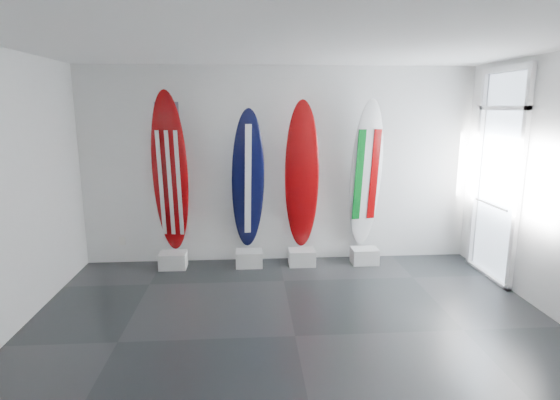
{
  "coord_description": "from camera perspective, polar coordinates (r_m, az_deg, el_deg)",
  "views": [
    {
      "loc": [
        -0.46,
        -4.33,
        2.39
      ],
      "look_at": [
        -0.06,
        1.4,
        1.19
      ],
      "focal_mm": 28.62,
      "sensor_mm": 36.0,
      "label": 1
    }
  ],
  "objects": [
    {
      "name": "floor",
      "position": [
        4.97,
        1.94,
        -16.99
      ],
      "size": [
        6.0,
        6.0,
        0.0
      ],
      "primitive_type": "plane",
      "color": "black",
      "rests_on": "ground"
    },
    {
      "name": "ceiling",
      "position": [
        4.4,
        2.23,
        19.76
      ],
      "size": [
        6.0,
        6.0,
        0.0
      ],
      "primitive_type": "plane",
      "rotation": [
        3.14,
        0.0,
        0.0
      ],
      "color": "white",
      "rests_on": "wall_back"
    },
    {
      "name": "wall_back",
      "position": [
        6.9,
        -0.1,
        4.38
      ],
      "size": [
        6.0,
        0.0,
        6.0
      ],
      "primitive_type": "plane",
      "rotation": [
        1.57,
        0.0,
        0.0
      ],
      "color": "white",
      "rests_on": "ground"
    },
    {
      "name": "wall_front",
      "position": [
        2.08,
        9.5,
        -13.63
      ],
      "size": [
        6.0,
        0.0,
        6.0
      ],
      "primitive_type": "plane",
      "rotation": [
        -1.57,
        0.0,
        0.0
      ],
      "color": "white",
      "rests_on": "ground"
    },
    {
      "name": "display_block_usa",
      "position": [
        6.99,
        -13.49,
        -7.5
      ],
      "size": [
        0.4,
        0.3,
        0.24
      ],
      "primitive_type": "cube",
      "color": "silver",
      "rests_on": "floor"
    },
    {
      "name": "surfboard_usa",
      "position": [
        6.78,
        -13.88,
        3.37
      ],
      "size": [
        0.58,
        0.33,
        2.4
      ],
      "primitive_type": "ellipsoid",
      "rotation": [
        0.07,
        0.0,
        -0.17
      ],
      "color": "#7A0406",
      "rests_on": "display_block_usa"
    },
    {
      "name": "display_block_navy",
      "position": [
        6.89,
        -3.96,
        -7.47
      ],
      "size": [
        0.4,
        0.3,
        0.24
      ],
      "primitive_type": "cube",
      "color": "silver",
      "rests_on": "floor"
    },
    {
      "name": "surfboard_navy",
      "position": [
        6.7,
        -4.1,
        2.47
      ],
      "size": [
        0.54,
        0.49,
        2.15
      ],
      "primitive_type": "ellipsoid",
      "rotation": [
        0.16,
        0.0,
        0.13
      ],
      "color": "black",
      "rests_on": "display_block_navy"
    },
    {
      "name": "display_block_swiss",
      "position": [
        6.94,
        2.81,
        -7.32
      ],
      "size": [
        0.4,
        0.3,
        0.24
      ],
      "primitive_type": "cube",
      "color": "silver",
      "rests_on": "floor"
    },
    {
      "name": "surfboard_swiss",
      "position": [
        6.73,
        2.81,
        3.07
      ],
      "size": [
        0.54,
        0.34,
        2.27
      ],
      "primitive_type": "ellipsoid",
      "rotation": [
        0.09,
        0.0,
        -0.1
      ],
      "color": "#7A0406",
      "rests_on": "display_block_swiss"
    },
    {
      "name": "display_block_italy",
      "position": [
        7.12,
        10.73,
        -7.03
      ],
      "size": [
        0.4,
        0.3,
        0.24
      ],
      "primitive_type": "cube",
      "color": "silver",
      "rests_on": "floor"
    },
    {
      "name": "surfboard_italy",
      "position": [
        6.92,
        10.92,
        3.14
      ],
      "size": [
        0.57,
        0.41,
        2.28
      ],
      "primitive_type": "ellipsoid",
      "rotation": [
        0.11,
        0.0,
        0.17
      ],
      "color": "silver",
      "rests_on": "display_block_italy"
    },
    {
      "name": "wall_outlet",
      "position": [
        7.38,
        -19.51,
        -4.96
      ],
      "size": [
        0.09,
        0.02,
        0.13
      ],
      "primitive_type": "cube",
      "color": "silver",
      "rests_on": "wall_back"
    },
    {
      "name": "glass_door",
      "position": [
        6.87,
        26.05,
        2.52
      ],
      "size": [
        0.12,
        1.16,
        2.85
      ],
      "primitive_type": null,
      "color": "white",
      "rests_on": "floor"
    }
  ]
}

